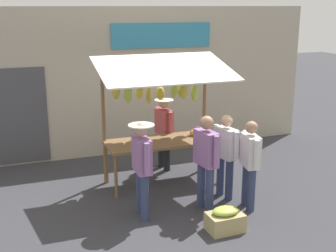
% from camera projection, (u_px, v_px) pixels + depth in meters
% --- Properties ---
extents(ground_plane, '(40.00, 40.00, 0.00)m').
position_uv_depth(ground_plane, '(163.00, 183.00, 8.84)').
color(ground_plane, '#38383D').
extents(street_backdrop, '(9.00, 0.30, 3.40)m').
position_uv_depth(street_backdrop, '(129.00, 81.00, 10.37)').
color(street_backdrop, '#B2A893').
rests_on(street_backdrop, ground).
extents(market_stall, '(2.50, 1.46, 2.50)m').
position_uv_depth(market_stall, '(163.00, 105.00, 8.50)').
color(market_stall, brown).
rests_on(market_stall, ground).
extents(vendor_with_sunhat, '(0.40, 0.67, 1.55)m').
position_uv_depth(vendor_with_sunhat, '(164.00, 128.00, 9.38)').
color(vendor_with_sunhat, '#232328').
rests_on(vendor_with_sunhat, ground).
extents(shopper_in_striped_shirt, '(0.28, 0.71, 1.67)m').
position_uv_depth(shopper_in_striped_shirt, '(206.00, 157.00, 7.41)').
color(shopper_in_striped_shirt, navy).
rests_on(shopper_in_striped_shirt, ground).
extents(shopper_with_shopping_bag, '(0.42, 0.70, 1.63)m').
position_uv_depth(shopper_with_shopping_bag, '(142.00, 163.00, 7.17)').
color(shopper_with_shopping_bag, navy).
rests_on(shopper_with_shopping_bag, ground).
extents(shopper_in_grey_tee, '(0.31, 0.66, 1.56)m').
position_uv_depth(shopper_in_grey_tee, '(226.00, 151.00, 7.96)').
color(shopper_in_grey_tee, navy).
rests_on(shopper_in_grey_tee, ground).
extents(shopper_with_ponytail, '(0.30, 0.67, 1.56)m').
position_uv_depth(shopper_with_ponytail, '(250.00, 159.00, 7.53)').
color(shopper_with_ponytail, navy).
rests_on(shopper_with_ponytail, ground).
extents(produce_crate_near, '(0.57, 0.40, 0.40)m').
position_uv_depth(produce_crate_near, '(225.00, 220.00, 6.92)').
color(produce_crate_near, tan).
rests_on(produce_crate_near, ground).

